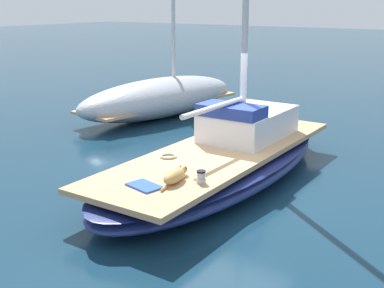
{
  "coord_description": "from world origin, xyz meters",
  "views": [
    {
      "loc": [
        5.02,
        -8.25,
        3.52
      ],
      "look_at": [
        0.0,
        -1.0,
        1.01
      ],
      "focal_mm": 47.0,
      "sensor_mm": 36.0,
      "label": 1
    }
  ],
  "objects_px": {
    "sailboat_main": "(220,165)",
    "moored_boat_port_side": "(160,97)",
    "dog_tan": "(175,175)",
    "deck_towel": "(144,186)",
    "coiled_rope": "(168,156)",
    "deck_winch": "(201,177)"
  },
  "relations": [
    {
      "from": "coiled_rope",
      "to": "moored_boat_port_side",
      "type": "height_order",
      "value": "moored_boat_port_side"
    },
    {
      "from": "sailboat_main",
      "to": "deck_winch",
      "type": "distance_m",
      "value": 2.0
    },
    {
      "from": "dog_tan",
      "to": "deck_towel",
      "type": "bearing_deg",
      "value": -118.85
    },
    {
      "from": "coiled_rope",
      "to": "sailboat_main",
      "type": "bearing_deg",
      "value": 61.25
    },
    {
      "from": "dog_tan",
      "to": "coiled_rope",
      "type": "distance_m",
      "value": 1.36
    },
    {
      "from": "coiled_rope",
      "to": "deck_winch",
      "type": "bearing_deg",
      "value": -32.05
    },
    {
      "from": "coiled_rope",
      "to": "moored_boat_port_side",
      "type": "bearing_deg",
      "value": 129.6
    },
    {
      "from": "sailboat_main",
      "to": "moored_boat_port_side",
      "type": "xyz_separation_m",
      "value": [
        -4.69,
        4.01,
        0.28
      ]
    },
    {
      "from": "sailboat_main",
      "to": "deck_towel",
      "type": "distance_m",
      "value": 2.51
    },
    {
      "from": "sailboat_main",
      "to": "deck_towel",
      "type": "xyz_separation_m",
      "value": [
        0.1,
        -2.48,
        0.34
      ]
    },
    {
      "from": "sailboat_main",
      "to": "moored_boat_port_side",
      "type": "bearing_deg",
      "value": 139.51
    },
    {
      "from": "dog_tan",
      "to": "sailboat_main",
      "type": "bearing_deg",
      "value": 100.11
    },
    {
      "from": "deck_towel",
      "to": "moored_boat_port_side",
      "type": "bearing_deg",
      "value": 126.44
    },
    {
      "from": "dog_tan",
      "to": "coiled_rope",
      "type": "bearing_deg",
      "value": 132.0
    },
    {
      "from": "deck_winch",
      "to": "moored_boat_port_side",
      "type": "xyz_separation_m",
      "value": [
        -5.44,
        5.82,
        -0.14
      ]
    },
    {
      "from": "dog_tan",
      "to": "coiled_rope",
      "type": "height_order",
      "value": "dog_tan"
    },
    {
      "from": "sailboat_main",
      "to": "moored_boat_port_side",
      "type": "distance_m",
      "value": 6.18
    },
    {
      "from": "dog_tan",
      "to": "deck_towel",
      "type": "xyz_separation_m",
      "value": [
        -0.26,
        -0.47,
        -0.09
      ]
    },
    {
      "from": "moored_boat_port_side",
      "to": "coiled_rope",
      "type": "bearing_deg",
      "value": -50.4
    },
    {
      "from": "sailboat_main",
      "to": "deck_towel",
      "type": "bearing_deg",
      "value": -87.75
    },
    {
      "from": "sailboat_main",
      "to": "deck_winch",
      "type": "bearing_deg",
      "value": -67.68
    },
    {
      "from": "sailboat_main",
      "to": "coiled_rope",
      "type": "bearing_deg",
      "value": -118.75
    }
  ]
}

